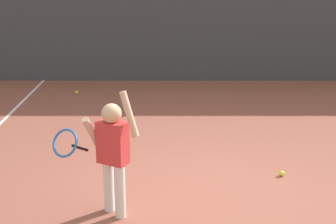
% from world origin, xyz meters
% --- Properties ---
extents(ground_plane, '(20.00, 20.00, 0.00)m').
position_xyz_m(ground_plane, '(0.00, 0.00, 0.00)').
color(ground_plane, brown).
extents(back_fence_windscreen, '(13.96, 0.08, 3.03)m').
position_xyz_m(back_fence_windscreen, '(0.00, 5.31, 1.51)').
color(back_fence_windscreen, '#383D42').
rests_on(back_fence_windscreen, ground).
extents(fence_post_1, '(0.09, 0.09, 3.18)m').
position_xyz_m(fence_post_1, '(-2.28, 5.37, 1.59)').
color(fence_post_1, slate).
rests_on(fence_post_1, ground).
extents(fence_post_2, '(0.09, 0.09, 3.18)m').
position_xyz_m(fence_post_2, '(2.28, 5.37, 1.59)').
color(fence_post_2, slate).
rests_on(fence_post_2, ground).
extents(tennis_player, '(0.88, 0.55, 1.35)m').
position_xyz_m(tennis_player, '(-1.08, -0.50, 0.73)').
color(tennis_player, silver).
rests_on(tennis_player, ground).
extents(tennis_ball_0, '(0.07, 0.07, 0.07)m').
position_xyz_m(tennis_ball_0, '(-2.30, 4.18, 0.03)').
color(tennis_ball_0, '#CCE033').
rests_on(tennis_ball_0, ground).
extents(tennis_ball_2, '(0.07, 0.07, 0.07)m').
position_xyz_m(tennis_ball_2, '(0.90, 0.42, 0.03)').
color(tennis_ball_2, '#CCE033').
rests_on(tennis_ball_2, ground).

